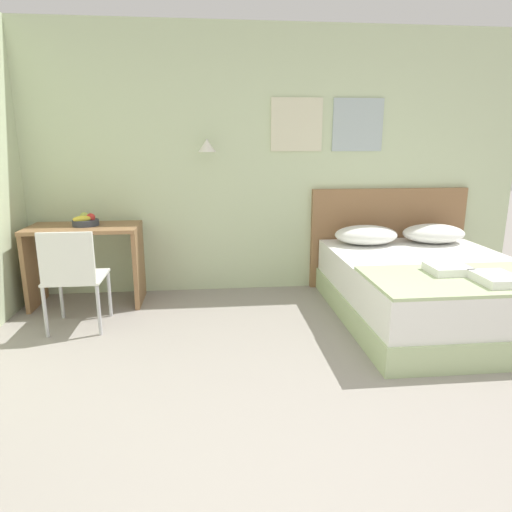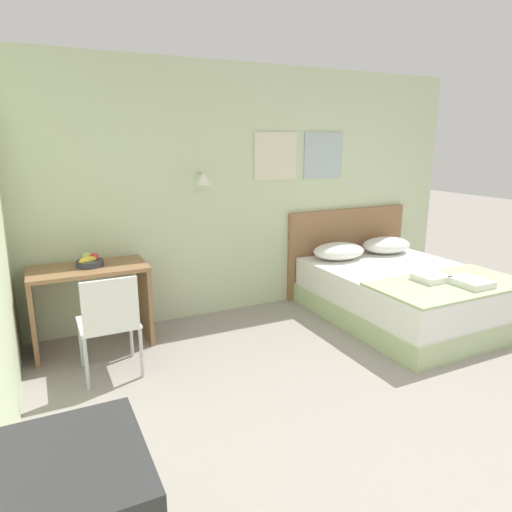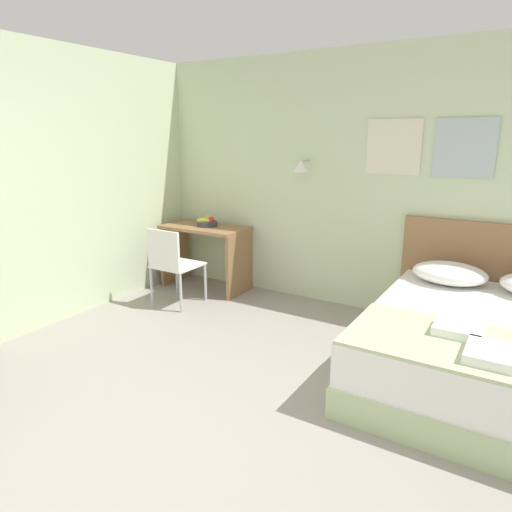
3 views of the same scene
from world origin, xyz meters
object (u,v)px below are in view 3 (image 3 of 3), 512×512
Objects in this scene: pillow_left at (450,273)px; throw_blanket at (473,347)px; bed at (478,352)px; folded_towel_mid_bed at (491,354)px; desk at (206,246)px; headboard at (496,281)px; desk_chair at (171,261)px; folded_towel_near_foot at (458,329)px; fruit_bowl at (207,222)px.

pillow_left reaches higher than throw_blanket.
folded_towel_mid_bed reaches higher than bed.
desk reaches higher than bed.
headboard is 1.96× the size of desk_chair.
desk is (-2.74, 0.02, -0.11)m from pillow_left.
bed is at bearing 76.18° from folded_towel_near_foot.
pillow_left is at bearing 13.83° from desk_chair.
folded_towel_near_foot is 2.97m from desk_chair.
bed is at bearing -63.63° from pillow_left.
desk_chair is 0.77m from fruit_bowl.
pillow_left is 2.60× the size of fruit_bowl.
pillow_left is at bearing 102.09° from folded_towel_near_foot.
bed is at bearing 90.00° from throw_blanket.
fruit_bowl is (-0.04, 0.70, 0.30)m from desk_chair.
folded_towel_near_foot is at bearing 127.69° from throw_blanket.
desk_chair is at bearing -162.30° from headboard.
desk_chair is at bearing 166.20° from folded_towel_mid_bed.
headboard is 5.09× the size of folded_towel_mid_bed.
throw_blanket is at bearing -22.97° from desk.
desk_chair is at bearing 178.95° from bed.
headboard is 3.19m from desk_chair.
desk is (-2.99, 1.17, -0.07)m from folded_towel_near_foot.
folded_towel_mid_bed is 1.37× the size of fruit_bowl.
headboard is 1.11× the size of throw_blanket.
fruit_bowl is (-2.97, 1.19, 0.22)m from folded_towel_near_foot.
bed is at bearing -90.00° from headboard.
desk is at bearing 158.57° from folded_towel_near_foot.
fruit_bowl reaches higher than desk.
headboard is (-0.00, 1.02, 0.26)m from bed.
headboard is at bearing 41.06° from pillow_left.
desk is at bearing -174.69° from headboard.
folded_towel_mid_bed is at bearing -52.24° from folded_towel_near_foot.
throw_blanket is 0.18m from folded_towel_mid_bed.
folded_towel_mid_bed is (0.11, -0.14, 0.04)m from throw_blanket.
headboard reaches higher than desk.
pillow_left reaches higher than bed.
fruit_bowl is (-3.19, 1.47, 0.22)m from folded_towel_mid_bed.
pillow_left is 1.34m from throw_blanket.
headboard reaches higher than bed.
headboard reaches higher than folded_towel_near_foot.
folded_towel_mid_bed is (0.11, -0.72, 0.32)m from bed.
folded_towel_mid_bed reaches higher than throw_blanket.
folded_towel_mid_bed is at bearing -24.37° from desk.
folded_towel_near_foot is 0.89× the size of folded_towel_mid_bed.
folded_towel_near_foot is at bearing -21.43° from desk.
pillow_left is 1.90× the size of folded_towel_mid_bed.
headboard is at bearing 90.00° from throw_blanket.
headboard reaches higher than fruit_bowl.
headboard is 1.60m from throw_blanket.
folded_towel_mid_bed is at bearing -72.08° from pillow_left.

